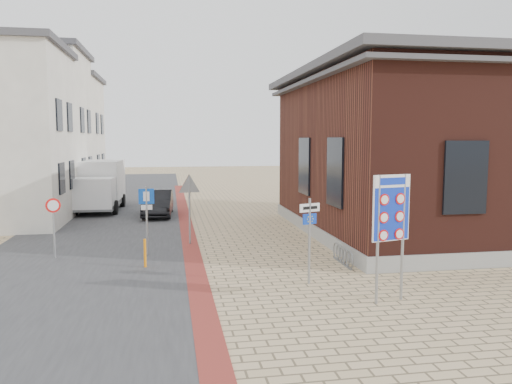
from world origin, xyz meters
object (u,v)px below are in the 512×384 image
object	(u,v)px
sedan	(158,203)
parking_sign	(147,209)
essen_sign	(309,228)
box_truck	(100,185)
bollard	(145,253)
border_sign	(391,210)

from	to	relation	value
sedan	parking_sign	bearing A→B (deg)	-88.44
sedan	essen_sign	size ratio (longest dim) A/B	1.71
box_truck	parking_sign	world-z (taller)	box_truck
bollard	box_truck	bearing A→B (deg)	102.91
box_truck	bollard	distance (m)	13.43
border_sign	bollard	world-z (taller)	border_sign
sedan	essen_sign	world-z (taller)	essen_sign
essen_sign	bollard	distance (m)	5.26
parking_sign	bollard	bearing A→B (deg)	-93.69
border_sign	essen_sign	size ratio (longest dim) A/B	1.32
essen_sign	parking_sign	xyz separation A→B (m)	(-4.50, 4.20, 0.04)
sedan	bollard	size ratio (longest dim) A/B	4.48
border_sign	essen_sign	bearing A→B (deg)	115.71
border_sign	bollard	size ratio (longest dim) A/B	3.45
essen_sign	parking_sign	world-z (taller)	essen_sign
essen_sign	sedan	bearing A→B (deg)	88.55
box_truck	border_sign	bearing A→B (deg)	-60.50
essen_sign	box_truck	bearing A→B (deg)	95.98
sedan	box_truck	distance (m)	4.08
sedan	bollard	world-z (taller)	sedan
bollard	border_sign	bearing A→B (deg)	-35.63
sedan	bollard	bearing A→B (deg)	-88.26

